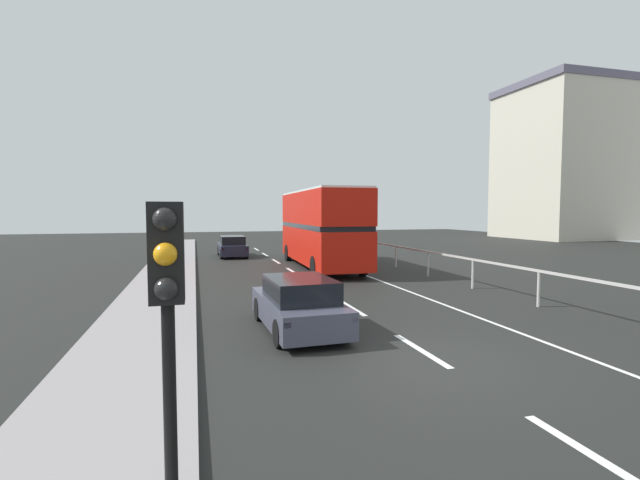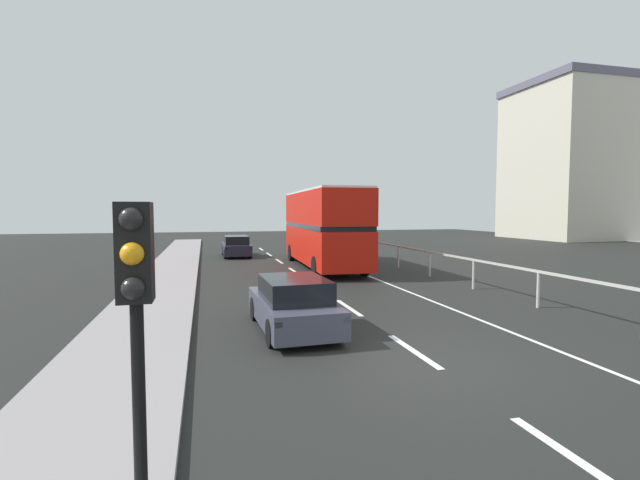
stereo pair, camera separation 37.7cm
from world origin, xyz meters
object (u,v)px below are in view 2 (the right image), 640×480
object	(u,v)px
double_decker_bus_red	(323,226)
hatchback_car_near	(293,305)
sedan_car_ahead	(236,247)
traffic_signal_pole	(135,286)

from	to	relation	value
double_decker_bus_red	hatchback_car_near	bearing A→B (deg)	-106.68
sedan_car_ahead	double_decker_bus_red	bearing A→B (deg)	-60.17
hatchback_car_near	sedan_car_ahead	bearing A→B (deg)	88.35
double_decker_bus_red	sedan_car_ahead	xyz separation A→B (m)	(-4.18, 7.18, -1.56)
hatchback_car_near	traffic_signal_pole	world-z (taller)	traffic_signal_pole
traffic_signal_pole	hatchback_car_near	bearing A→B (deg)	67.90
traffic_signal_pole	sedan_car_ahead	xyz separation A→B (m)	(2.66, 26.20, -1.71)
traffic_signal_pole	double_decker_bus_red	bearing A→B (deg)	70.24
double_decker_bus_red	hatchback_car_near	distance (m)	12.94
sedan_car_ahead	hatchback_car_near	bearing A→B (deg)	-90.01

